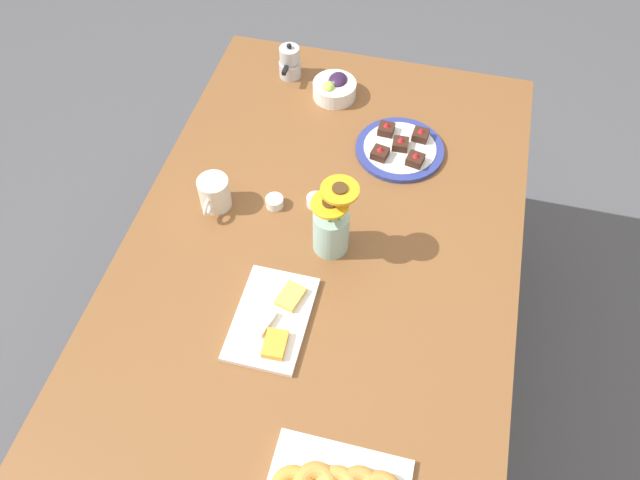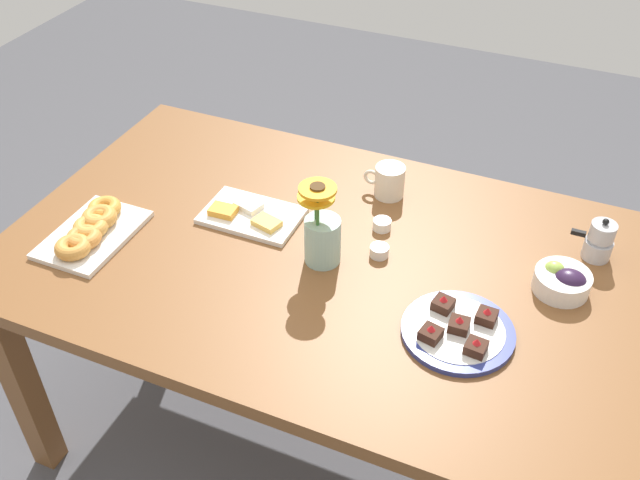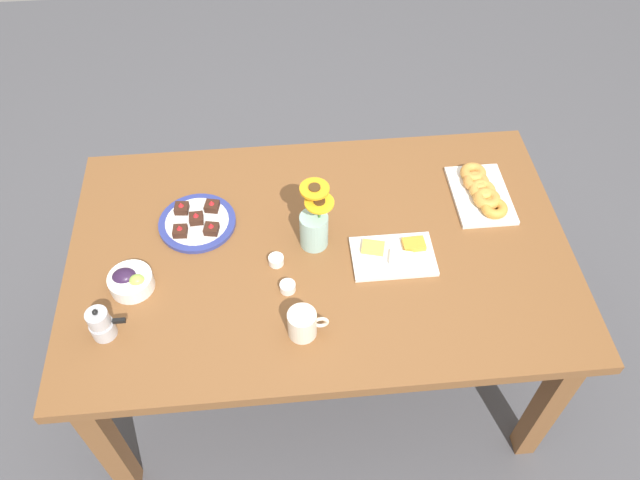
{
  "view_description": "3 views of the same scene",
  "coord_description": "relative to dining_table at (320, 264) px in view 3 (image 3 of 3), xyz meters",
  "views": [
    {
      "loc": [
        0.9,
        0.22,
        2.03
      ],
      "look_at": [
        0.0,
        0.0,
        0.78
      ],
      "focal_mm": 35.0,
      "sensor_mm": 36.0,
      "label": 1
    },
    {
      "loc": [
        -0.54,
        1.27,
        1.91
      ],
      "look_at": [
        0.0,
        0.0,
        0.78
      ],
      "focal_mm": 40.0,
      "sensor_mm": 36.0,
      "label": 2
    },
    {
      "loc": [
        -0.12,
        -1.24,
        2.29
      ],
      "look_at": [
        0.0,
        0.0,
        0.78
      ],
      "focal_mm": 35.0,
      "sensor_mm": 36.0,
      "label": 3
    }
  ],
  "objects": [
    {
      "name": "ground_plane",
      "position": [
        0.0,
        0.0,
        -0.65
      ],
      "size": [
        6.0,
        6.0,
        0.0
      ],
      "primitive_type": "plane",
      "color": "#4C4C51"
    },
    {
      "name": "moka_pot",
      "position": [
        -0.64,
        -0.26,
        0.13
      ],
      "size": [
        0.11,
        0.07,
        0.12
      ],
      "color": "#B7B7BC",
      "rests_on": "dining_table"
    },
    {
      "name": "dessert_plate",
      "position": [
        -0.39,
        0.14,
        0.1
      ],
      "size": [
        0.25,
        0.25,
        0.05
      ],
      "color": "navy",
      "rests_on": "dining_table"
    },
    {
      "name": "jam_cup_berry",
      "position": [
        -0.11,
        -0.15,
        0.1
      ],
      "size": [
        0.05,
        0.05,
        0.03
      ],
      "color": "white",
      "rests_on": "dining_table"
    },
    {
      "name": "cheese_platter",
      "position": [
        0.23,
        -0.06,
        0.1
      ],
      "size": [
        0.26,
        0.17,
        0.03
      ],
      "color": "white",
      "rests_on": "dining_table"
    },
    {
      "name": "croissant_platter",
      "position": [
        0.57,
        0.18,
        0.11
      ],
      "size": [
        0.19,
        0.28,
        0.05
      ],
      "color": "white",
      "rests_on": "dining_table"
    },
    {
      "name": "flower_vase",
      "position": [
        -0.02,
        0.02,
        0.17
      ],
      "size": [
        0.11,
        0.11,
        0.24
      ],
      "color": "#99C1B7",
      "rests_on": "dining_table"
    },
    {
      "name": "jam_cup_honey",
      "position": [
        -0.14,
        -0.05,
        0.1
      ],
      "size": [
        0.05,
        0.05,
        0.03
      ],
      "color": "white",
      "rests_on": "dining_table"
    },
    {
      "name": "dining_table",
      "position": [
        0.0,
        0.0,
        0.0
      ],
      "size": [
        1.6,
        1.0,
        0.74
      ],
      "color": "brown",
      "rests_on": "ground_plane"
    },
    {
      "name": "coffee_mug",
      "position": [
        -0.08,
        -0.31,
        0.13
      ],
      "size": [
        0.12,
        0.08,
        0.09
      ],
      "color": "silver",
      "rests_on": "dining_table"
    },
    {
      "name": "grape_bowl",
      "position": [
        -0.58,
        -0.1,
        0.12
      ],
      "size": [
        0.13,
        0.13,
        0.07
      ],
      "color": "white",
      "rests_on": "dining_table"
    }
  ]
}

